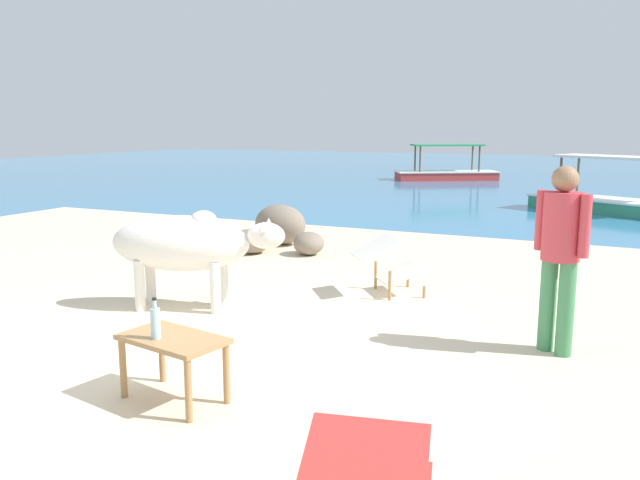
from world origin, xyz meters
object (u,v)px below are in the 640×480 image
Objects in this scene: low_bench_table at (173,348)px; boat_green at (612,201)px; cow at (185,244)px; bottle at (155,322)px; person_standing at (561,245)px; deck_chair_near at (387,262)px; boat_red at (446,172)px.

boat_green is at bearing 88.39° from low_bench_table.
cow is at bearing 95.48° from boat_green.
bottle is at bearing -76.45° from cow.
bottle is at bearing 104.11° from boat_green.
bottle is 0.18× the size of person_standing.
cow is 2.05× the size of deck_chair_near.
low_bench_table is 0.23m from bottle.
cow is 17.72m from boat_red.
boat_green is at bearing 77.52° from bottle.
cow is 0.50× the size of boat_green.
person_standing reaches higher than cow.
deck_chair_near is (1.76, 1.46, -0.32)m from cow.
deck_chair_near is 0.25× the size of boat_red.
low_bench_table is 0.89× the size of deck_chair_near.
cow is at bearing 121.76° from bottle.
person_standing is 0.43× the size of boat_green.
boat_red reaches higher than bottle.
cow is 6.44× the size of bottle.
low_bench_table is 3.28m from person_standing.
deck_chair_near is 0.57× the size of person_standing.
cow is 1.18× the size of person_standing.
boat_red is (-2.91, 19.60, -0.15)m from low_bench_table.
bottle is at bearing 68.16° from boat_red.
boat_red reaches higher than deck_chair_near.
person_standing is at bearing 42.92° from bottle.
boat_green is at bearing 28.01° from person_standing.
boat_green is (2.76, 12.47, -0.35)m from bottle.
boat_red and boat_green have the same top height.
boat_red is 9.13m from boat_green.
bottle is 19.90m from boat_red.
person_standing is 18.21m from boat_red.
deck_chair_near is 9.25m from boat_green.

